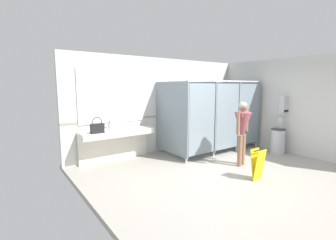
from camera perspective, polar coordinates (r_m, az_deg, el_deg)
The scene contains 16 objects.
ground_plane at distance 5.67m, azimuth 14.39°, elevation -12.54°, with size 5.99×5.50×0.10m, color #9E998E.
wall_back at distance 7.20m, azimuth -0.64°, elevation 3.61°, with size 5.99×0.12×2.72m, color silver.
wall_side_right at distance 7.66m, azimuth 28.23°, elevation 2.92°, with size 0.12×5.50×2.72m, color silver.
wall_back_tile_band at distance 7.18m, azimuth -0.35°, elevation 1.10°, with size 5.99×0.01×0.06m, color #9E937F.
vanity_counter at distance 6.26m, azimuth -12.22°, elevation -4.25°, with size 1.85×0.53×0.95m.
mirror_panel at distance 6.30m, azimuth -13.20°, elevation 5.56°, with size 1.75×0.02×1.37m, color silver.
bathroom_stalls at distance 7.17m, azimuth 11.13°, elevation 1.23°, with size 2.96×1.42×2.08m.
paper_towel_dispenser_upper at distance 7.66m, azimuth 26.16°, elevation 3.31°, with size 0.37×0.13×0.47m.
paper_towel_dispenser_lower at distance 7.74m, azimuth 25.69°, elevation -1.20°, with size 0.35×0.13×0.49m.
trash_bin at distance 7.56m, azimuth 24.67°, elevation -4.60°, with size 0.39×0.39×0.72m.
person_standing at distance 6.00m, azimuth 17.32°, elevation -1.40°, with size 0.54×0.48×1.55m.
handbag at distance 5.80m, azimuth -16.51°, elevation -1.80°, with size 0.31×0.12×0.38m.
soap_dispenser at distance 6.22m, azimuth -13.77°, elevation -1.39°, with size 0.07×0.07×0.21m.
paper_cup at distance 5.98m, azimuth -14.92°, elevation -2.30°, with size 0.07×0.07×0.08m, color white.
wet_floor_sign at distance 5.31m, azimuth 20.60°, elevation -9.85°, with size 0.28×0.19×0.64m.
floor_drain_cover at distance 6.82m, azimuth 15.61°, elevation -8.56°, with size 0.14×0.14×0.01m, color #B7BABF.
Camera 1 is at (-4.10, -3.39, 1.92)m, focal length 25.57 mm.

